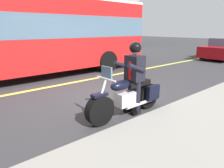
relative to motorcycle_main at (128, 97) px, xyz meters
name	(u,v)px	position (x,y,z in m)	size (l,w,h in m)	color
ground_plane	(107,94)	(-0.60, -1.54, -0.45)	(80.00, 80.00, 0.00)	#333335
lane_center_stripe	(75,82)	(-0.60, -3.54, -0.45)	(60.00, 0.16, 0.01)	#E5DB4C
motorcycle_main	(128,97)	(0.00, 0.00, 0.00)	(2.21, 0.60, 1.26)	black
rider_main	(134,72)	(-0.19, 0.00, 0.58)	(0.62, 0.54, 1.74)	black
bus_near	(27,32)	(0.36, -5.44, 1.42)	(11.05, 2.70, 3.30)	red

